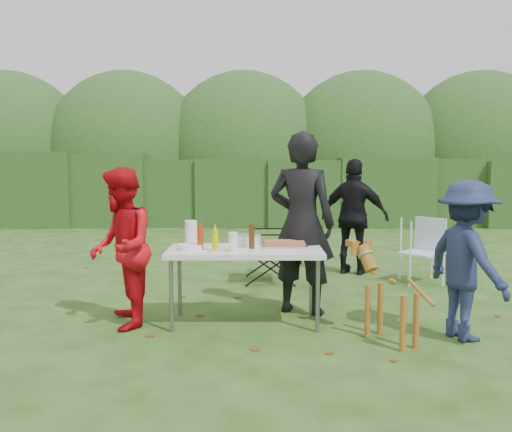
{
  "coord_description": "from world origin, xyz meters",
  "views": [
    {
      "loc": [
        0.29,
        -5.23,
        1.61
      ],
      "look_at": [
        0.31,
        0.54,
        1.0
      ],
      "focal_mm": 38.0,
      "sensor_mm": 36.0,
      "label": 1
    }
  ],
  "objects_px": {
    "dog": "(392,296)",
    "person_cook": "(302,223)",
    "beer_bottle": "(252,236)",
    "lawn_chair": "(422,250)",
    "child": "(467,260)",
    "mustard_bottle": "(215,240)",
    "camping_chair": "(270,242)",
    "ketchup_bottle": "(200,238)",
    "person_red_jacket": "(121,248)",
    "person_black_puffy": "(354,217)",
    "paper_towel_roll": "(191,234)",
    "folding_table": "(245,254)"
  },
  "relations": [
    {
      "from": "dog",
      "to": "person_cook",
      "type": "bearing_deg",
      "value": 7.35
    },
    {
      "from": "beer_bottle",
      "to": "lawn_chair",
      "type": "bearing_deg",
      "value": 38.49
    },
    {
      "from": "child",
      "to": "dog",
      "type": "xyz_separation_m",
      "value": [
        -0.69,
        -0.11,
        -0.3
      ]
    },
    {
      "from": "child",
      "to": "beer_bottle",
      "type": "height_order",
      "value": "child"
    },
    {
      "from": "person_cook",
      "to": "mustard_bottle",
      "type": "height_order",
      "value": "person_cook"
    },
    {
      "from": "camping_chair",
      "to": "ketchup_bottle",
      "type": "height_order",
      "value": "camping_chair"
    },
    {
      "from": "child",
      "to": "beer_bottle",
      "type": "distance_m",
      "value": 1.98
    },
    {
      "from": "child",
      "to": "dog",
      "type": "bearing_deg",
      "value": 79.23
    },
    {
      "from": "lawn_chair",
      "to": "beer_bottle",
      "type": "height_order",
      "value": "beer_bottle"
    },
    {
      "from": "person_red_jacket",
      "to": "person_black_puffy",
      "type": "distance_m",
      "value": 3.6
    },
    {
      "from": "camping_chair",
      "to": "person_red_jacket",
      "type": "bearing_deg",
      "value": 52.98
    },
    {
      "from": "person_cook",
      "to": "person_black_puffy",
      "type": "height_order",
      "value": "person_cook"
    },
    {
      "from": "child",
      "to": "ketchup_bottle",
      "type": "height_order",
      "value": "child"
    },
    {
      "from": "person_red_jacket",
      "to": "paper_towel_roll",
      "type": "bearing_deg",
      "value": 95.39
    },
    {
      "from": "person_black_puffy",
      "to": "camping_chair",
      "type": "xyz_separation_m",
      "value": [
        -1.19,
        -0.52,
        -0.27
      ]
    },
    {
      "from": "camping_chair",
      "to": "lawn_chair",
      "type": "xyz_separation_m",
      "value": [
        1.98,
        -0.03,
        -0.11
      ]
    },
    {
      "from": "camping_chair",
      "to": "mustard_bottle",
      "type": "bearing_deg",
      "value": 74.09
    },
    {
      "from": "lawn_chair",
      "to": "mustard_bottle",
      "type": "height_order",
      "value": "mustard_bottle"
    },
    {
      "from": "folding_table",
      "to": "person_cook",
      "type": "distance_m",
      "value": 0.73
    },
    {
      "from": "camping_chair",
      "to": "lawn_chair",
      "type": "height_order",
      "value": "camping_chair"
    },
    {
      "from": "folding_table",
      "to": "beer_bottle",
      "type": "height_order",
      "value": "beer_bottle"
    },
    {
      "from": "ketchup_bottle",
      "to": "paper_towel_roll",
      "type": "xyz_separation_m",
      "value": [
        -0.11,
        0.19,
        0.02
      ]
    },
    {
      "from": "person_cook",
      "to": "person_black_puffy",
      "type": "relative_size",
      "value": 1.17
    },
    {
      "from": "person_cook",
      "to": "folding_table",
      "type": "bearing_deg",
      "value": 52.42
    },
    {
      "from": "mustard_bottle",
      "to": "person_red_jacket",
      "type": "bearing_deg",
      "value": 178.73
    },
    {
      "from": "folding_table",
      "to": "lawn_chair",
      "type": "height_order",
      "value": "lawn_chair"
    },
    {
      "from": "person_red_jacket",
      "to": "mustard_bottle",
      "type": "bearing_deg",
      "value": 74.02
    },
    {
      "from": "dog",
      "to": "beer_bottle",
      "type": "distance_m",
      "value": 1.43
    },
    {
      "from": "camping_chair",
      "to": "ketchup_bottle",
      "type": "relative_size",
      "value": 4.84
    },
    {
      "from": "person_red_jacket",
      "to": "paper_towel_roll",
      "type": "relative_size",
      "value": 5.9
    },
    {
      "from": "person_cook",
      "to": "camping_chair",
      "type": "distance_m",
      "value": 1.52
    },
    {
      "from": "person_black_puffy",
      "to": "beer_bottle",
      "type": "relative_size",
      "value": 6.73
    },
    {
      "from": "dog",
      "to": "lawn_chair",
      "type": "height_order",
      "value": "lawn_chair"
    },
    {
      "from": "person_red_jacket",
      "to": "mustard_bottle",
      "type": "distance_m",
      "value": 0.9
    },
    {
      "from": "camping_chair",
      "to": "person_black_puffy",
      "type": "bearing_deg",
      "value": -155.73
    },
    {
      "from": "person_red_jacket",
      "to": "mustard_bottle",
      "type": "xyz_separation_m",
      "value": [
        0.9,
        -0.02,
        0.07
      ]
    },
    {
      "from": "beer_bottle",
      "to": "paper_towel_roll",
      "type": "bearing_deg",
      "value": 168.81
    },
    {
      "from": "person_cook",
      "to": "person_black_puffy",
      "type": "distance_m",
      "value": 2.15
    },
    {
      "from": "person_cook",
      "to": "child",
      "type": "height_order",
      "value": "person_cook"
    },
    {
      "from": "person_black_puffy",
      "to": "paper_towel_roll",
      "type": "bearing_deg",
      "value": 71.79
    },
    {
      "from": "dog",
      "to": "paper_towel_roll",
      "type": "bearing_deg",
      "value": 39.23
    },
    {
      "from": "lawn_chair",
      "to": "beer_bottle",
      "type": "bearing_deg",
      "value": -4.35
    },
    {
      "from": "dog",
      "to": "person_red_jacket",
      "type": "bearing_deg",
      "value": 49.48
    },
    {
      "from": "person_cook",
      "to": "dog",
      "type": "bearing_deg",
      "value": 147.65
    },
    {
      "from": "camping_chair",
      "to": "beer_bottle",
      "type": "bearing_deg",
      "value": 83.46
    },
    {
      "from": "person_black_puffy",
      "to": "lawn_chair",
      "type": "bearing_deg",
      "value": 169.65
    },
    {
      "from": "person_red_jacket",
      "to": "ketchup_bottle",
      "type": "bearing_deg",
      "value": 78.96
    },
    {
      "from": "person_cook",
      "to": "mustard_bottle",
      "type": "bearing_deg",
      "value": 50.01
    },
    {
      "from": "person_red_jacket",
      "to": "dog",
      "type": "distance_m",
      "value": 2.54
    },
    {
      "from": "person_red_jacket",
      "to": "child",
      "type": "height_order",
      "value": "person_red_jacket"
    }
  ]
}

